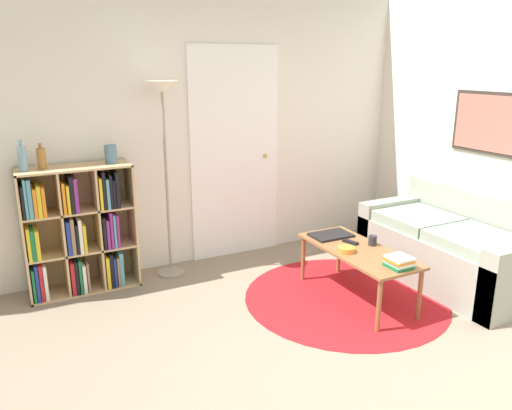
# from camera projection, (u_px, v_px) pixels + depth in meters

# --- Properties ---
(ground_plane) EXTENTS (14.00, 14.00, 0.00)m
(ground_plane) POSITION_uv_depth(u_px,v_px,m) (384.00, 396.00, 2.98)
(ground_plane) COLOR gray
(wall_back) EXTENTS (7.08, 0.11, 2.60)m
(wall_back) POSITION_uv_depth(u_px,v_px,m) (215.00, 130.00, 4.82)
(wall_back) COLOR silver
(wall_back) RESTS_ON ground_plane
(wall_right) EXTENTS (0.08, 5.54, 2.60)m
(wall_right) POSITION_uv_depth(u_px,v_px,m) (475.00, 132.00, 4.61)
(wall_right) COLOR silver
(wall_right) RESTS_ON ground_plane
(rug) EXTENTS (1.70, 1.70, 0.01)m
(rug) POSITION_uv_depth(u_px,v_px,m) (345.00, 297.00, 4.22)
(rug) COLOR #B2191E
(rug) RESTS_ON ground_plane
(bookshelf) EXTENTS (0.91, 0.34, 1.09)m
(bookshelf) POSITION_uv_depth(u_px,v_px,m) (77.00, 231.00, 4.24)
(bookshelf) COLOR tan
(bookshelf) RESTS_ON ground_plane
(floor_lamp) EXTENTS (0.28, 0.28, 1.77)m
(floor_lamp) POSITION_uv_depth(u_px,v_px,m) (163.00, 117.00, 4.31)
(floor_lamp) COLOR gray
(floor_lamp) RESTS_ON ground_plane
(couch) EXTENTS (0.81, 1.59, 0.79)m
(couch) POSITION_uv_depth(u_px,v_px,m) (453.00, 249.00, 4.51)
(couch) COLOR gray
(couch) RESTS_ON ground_plane
(coffee_table) EXTENTS (0.48, 1.11, 0.44)m
(coffee_table) POSITION_uv_depth(u_px,v_px,m) (358.00, 254.00, 4.11)
(coffee_table) COLOR brown
(coffee_table) RESTS_ON ground_plane
(laptop) EXTENTS (0.36, 0.24, 0.02)m
(laptop) POSITION_uv_depth(u_px,v_px,m) (331.00, 235.00, 4.40)
(laptop) COLOR black
(laptop) RESTS_ON coffee_table
(bowl) EXTENTS (0.14, 0.14, 0.04)m
(bowl) POSITION_uv_depth(u_px,v_px,m) (346.00, 250.00, 4.03)
(bowl) COLOR orange
(bowl) RESTS_ON coffee_table
(book_stack_on_table) EXTENTS (0.18, 0.18, 0.09)m
(book_stack_on_table) POSITION_uv_depth(u_px,v_px,m) (399.00, 262.00, 3.72)
(book_stack_on_table) COLOR #196B38
(book_stack_on_table) RESTS_ON coffee_table
(cup) EXTENTS (0.07, 0.07, 0.08)m
(cup) POSITION_uv_depth(u_px,v_px,m) (373.00, 240.00, 4.17)
(cup) COLOR #28282D
(cup) RESTS_ON coffee_table
(remote) EXTENTS (0.08, 0.15, 0.02)m
(remote) POSITION_uv_depth(u_px,v_px,m) (350.00, 242.00, 4.23)
(remote) COLOR black
(remote) RESTS_ON coffee_table
(bottle_left) EXTENTS (0.07, 0.07, 0.25)m
(bottle_left) POSITION_uv_depth(u_px,v_px,m) (22.00, 158.00, 3.89)
(bottle_left) COLOR #6B93A3
(bottle_left) RESTS_ON bookshelf
(bottle_middle) EXTENTS (0.07, 0.07, 0.21)m
(bottle_middle) POSITION_uv_depth(u_px,v_px,m) (42.00, 158.00, 3.98)
(bottle_middle) COLOR olive
(bottle_middle) RESTS_ON bookshelf
(vase_on_shelf) EXTENTS (0.10, 0.10, 0.15)m
(vase_on_shelf) POSITION_uv_depth(u_px,v_px,m) (111.00, 154.00, 4.21)
(vase_on_shelf) COLOR slate
(vase_on_shelf) RESTS_ON bookshelf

